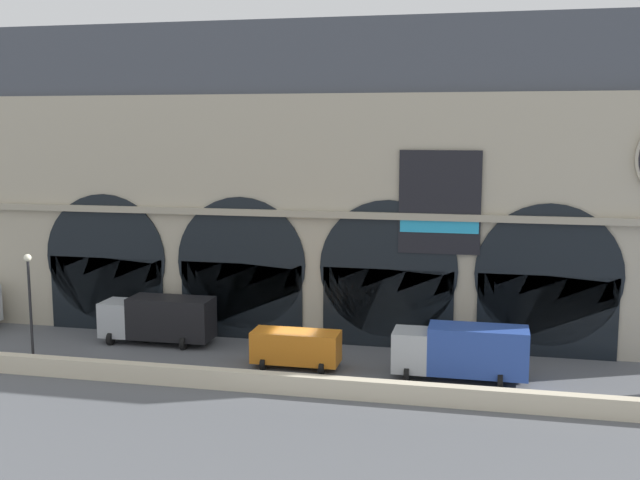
{
  "coord_description": "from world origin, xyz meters",
  "views": [
    {
      "loc": [
        11.11,
        -43.04,
        14.2
      ],
      "look_at": [
        0.47,
        5.0,
        6.89
      ],
      "focal_mm": 42.96,
      "sensor_mm": 36.0,
      "label": 1
    }
  ],
  "objects": [
    {
      "name": "box_truck_mideast",
      "position": [
        9.89,
        -0.64,
        1.7
      ],
      "size": [
        7.5,
        2.91,
        3.12
      ],
      "color": "#ADB2B7",
      "rests_on": "ground"
    },
    {
      "name": "van_center",
      "position": [
        0.22,
        -0.46,
        1.25
      ],
      "size": [
        5.2,
        2.48,
        2.2
      ],
      "color": "orange",
      "rests_on": "ground"
    },
    {
      "name": "street_lamp_quayside",
      "position": [
        -14.86,
        -4.13,
        4.41
      ],
      "size": [
        0.44,
        0.44,
        6.9
      ],
      "color": "black",
      "rests_on": "ground"
    },
    {
      "name": "quay_parapet_wall",
      "position": [
        0.0,
        -4.93,
        0.54
      ],
      "size": [
        90.0,
        0.7,
        1.07
      ],
      "primitive_type": "cube",
      "color": "beige",
      "rests_on": "ground"
    },
    {
      "name": "station_building",
      "position": [
        0.05,
        7.01,
        10.1
      ],
      "size": [
        51.41,
        4.43,
        21.04
      ],
      "color": "#B2A891",
      "rests_on": "ground"
    },
    {
      "name": "ground_plane",
      "position": [
        0.0,
        0.0,
        0.0
      ],
      "size": [
        200.0,
        200.0,
        0.0
      ],
      "primitive_type": "plane",
      "color": "#54565B"
    },
    {
      "name": "box_truck_midwest",
      "position": [
        -9.88,
        2.53,
        1.7
      ],
      "size": [
        7.5,
        2.91,
        3.12
      ],
      "color": "#ADB2B7",
      "rests_on": "ground"
    }
  ]
}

